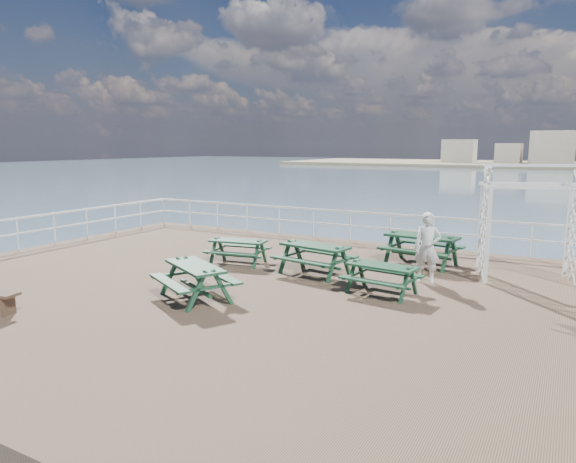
# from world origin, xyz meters

# --- Properties ---
(ground) EXTENTS (18.00, 14.00, 0.30)m
(ground) POSITION_xyz_m (0.00, 0.00, -0.15)
(ground) COLOR brown
(ground) RESTS_ON ground
(railing) EXTENTS (17.77, 13.76, 1.10)m
(railing) POSITION_xyz_m (-0.07, 2.57, 0.87)
(railing) COLOR silver
(railing) RESTS_ON ground
(picnic_table_a) EXTENTS (1.81, 1.55, 0.79)m
(picnic_table_a) POSITION_xyz_m (-1.48, 1.92, 0.50)
(picnic_table_a) COLOR #12311E
(picnic_table_a) RESTS_ON ground
(picnic_table_b) EXTENTS (2.07, 1.78, 0.90)m
(picnic_table_b) POSITION_xyz_m (1.01, 1.88, 0.58)
(picnic_table_b) COLOR #12311E
(picnic_table_b) RESTS_ON ground
(picnic_table_c) EXTENTS (2.21, 1.88, 0.98)m
(picnic_table_c) POSITION_xyz_m (3.22, 4.32, 0.63)
(picnic_table_c) COLOR #12311E
(picnic_table_c) RESTS_ON ground
(picnic_table_d) EXTENTS (2.31, 2.16, 0.89)m
(picnic_table_d) POSITION_xyz_m (-0.34, -1.44, 0.57)
(picnic_table_d) COLOR #12311E
(picnic_table_d) RESTS_ON ground
(picnic_table_e) EXTENTS (1.73, 1.46, 0.77)m
(picnic_table_e) POSITION_xyz_m (3.17, 0.99, 0.50)
(picnic_table_e) COLOR #12311E
(picnic_table_e) RESTS_ON ground
(trellis_arbor) EXTENTS (2.64, 1.90, 2.95)m
(trellis_arbor) POSITION_xyz_m (6.01, 3.99, 1.31)
(trellis_arbor) COLOR silver
(trellis_arbor) RESTS_ON ground
(person) EXTENTS (0.71, 0.53, 1.77)m
(person) POSITION_xyz_m (3.83, 2.48, 0.89)
(person) COLOR silver
(person) RESTS_ON ground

